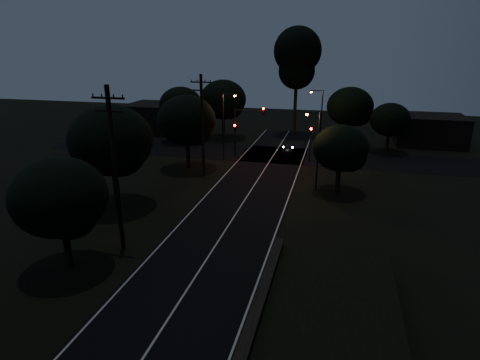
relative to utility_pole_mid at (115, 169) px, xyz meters
The scene contains 21 objects.
road_surface 18.13m from the utility_pole_mid, 69.58° to the left, with size 60.00×70.00×0.03m.
utility_pole_mid is the anchor object (origin of this frame).
utility_pole_far 17.00m from the utility_pole_mid, 90.00° to the left, with size 2.20×0.30×10.50m.
tree_left_b 3.77m from the utility_pole_mid, 120.07° to the right, with size 5.59×5.59×7.11m.
tree_left_c 8.08m from the utility_pole_mid, 121.82° to the left, with size 6.88×6.88×8.69m.
tree_left_d 19.01m from the utility_pole_mid, 96.87° to the left, with size 6.42×6.42×8.15m.
tree_far_nw 34.97m from the utility_pole_mid, 94.53° to the left, with size 6.71×6.71×8.50m.
tree_far_w 31.85m from the utility_pole_mid, 104.15° to the left, with size 6.08×6.08×7.76m.
tree_far_ne 38.06m from the utility_pole_mid, 66.42° to the left, with size 6.24×6.24×7.89m.
tree_far_e 37.78m from the utility_pole_mid, 57.69° to the left, with size 4.97×4.97×6.31m.
tree_right_a 20.63m from the utility_pole_mid, 46.42° to the left, with size 5.05×5.05×6.42m.
tall_pine 41.01m from the utility_pole_mid, 80.07° to the left, with size 7.00×7.00×15.90m.
building_left 39.72m from the utility_pole_mid, 110.73° to the left, with size 10.00×8.00×4.40m, color black.
building_right 46.19m from the utility_pole_mid, 55.62° to the left, with size 9.00×7.00×4.00m, color black.
signal_left 25.19m from the utility_pole_mid, 86.79° to the left, with size 0.28×0.35×4.10m.
signal_right 27.30m from the utility_pole_mid, 67.01° to the left, with size 0.28×0.35×4.10m.
signal_mast 25.22m from the utility_pole_mid, 82.96° to the left, with size 3.70×0.35×6.25m.
streetlight_a 23.04m from the utility_pole_mid, 88.27° to the left, with size 1.66×0.26×8.00m.
streetlight_b 31.15m from the utility_pole_mid, 68.70° to the left, with size 1.66×0.26×8.00m.
streetlight_c 19.15m from the utility_pole_mid, 51.74° to the left, with size 1.46×0.26×7.50m.
car 28.93m from the utility_pole_mid, 74.42° to the left, with size 1.33×3.31×1.13m, color black.
Camera 1 is at (7.65, -6.85, 13.26)m, focal length 30.00 mm.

